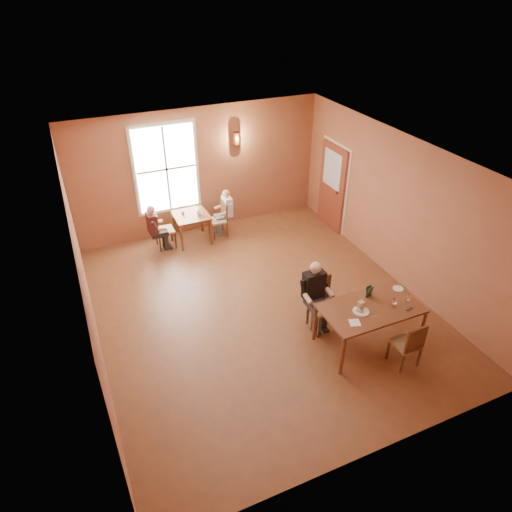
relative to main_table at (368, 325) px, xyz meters
name	(u,v)px	position (x,y,z in m)	size (l,w,h in m)	color
ground	(260,306)	(-1.29, 1.65, -0.39)	(6.00, 7.00, 0.01)	brown
wall_back	(200,171)	(-1.29, 5.15, 1.11)	(6.00, 0.04, 3.00)	brown
wall_front	(382,379)	(-1.29, -1.85, 1.11)	(6.00, 0.04, 3.00)	brown
wall_left	(84,280)	(-4.29, 1.65, 1.11)	(0.04, 7.00, 3.00)	brown
wall_right	(397,209)	(1.71, 1.65, 1.11)	(0.04, 7.00, 3.00)	brown
ceiling	(261,159)	(-1.29, 1.65, 2.61)	(6.00, 7.00, 0.04)	white
window	(166,169)	(-2.09, 5.10, 1.31)	(1.36, 0.10, 1.96)	white
door	(332,187)	(1.65, 3.95, 0.66)	(0.12, 1.04, 2.10)	maroon
wall_sconce	(236,138)	(-0.39, 5.05, 1.81)	(0.16, 0.16, 0.28)	brown
main_table	(368,325)	(0.00, 0.00, 0.00)	(1.68, 0.95, 0.79)	brown
chair_diner_main	(324,306)	(-0.50, 0.65, 0.11)	(0.44, 0.44, 1.01)	#4C2310
diner_main	(325,301)	(-0.50, 0.62, 0.23)	(0.50, 0.50, 1.25)	#3F2E23
chair_empty	(406,343)	(0.27, -0.65, 0.05)	(0.39, 0.39, 0.88)	#411C0D
plate_food	(361,311)	(-0.23, -0.03, 0.41)	(0.27, 0.27, 0.04)	white
sandwich	(361,305)	(-0.18, 0.06, 0.45)	(0.09, 0.09, 0.11)	tan
goblet_b	(408,299)	(0.62, -0.15, 0.48)	(0.07, 0.07, 0.18)	white
goblet_c	(394,303)	(0.35, -0.14, 0.48)	(0.07, 0.07, 0.18)	white
menu_stand	(369,291)	(0.13, 0.26, 0.50)	(0.13, 0.06, 0.21)	#234128
knife	(375,316)	(-0.08, -0.21, 0.40)	(0.21, 0.02, 0.00)	white
napkin	(355,323)	(-0.48, -0.22, 0.40)	(0.17, 0.17, 0.01)	white
side_plate	(398,289)	(0.74, 0.23, 0.40)	(0.18, 0.18, 0.01)	white
sunglasses	(410,309)	(0.55, -0.31, 0.40)	(0.13, 0.04, 0.02)	black
second_table	(192,228)	(-1.74, 4.61, -0.05)	(0.79, 0.79, 0.70)	brown
chair_diner_white	(218,219)	(-1.09, 4.61, 0.04)	(0.38, 0.38, 0.86)	#462511
diner_white	(219,215)	(-1.06, 4.61, 0.15)	(0.43, 0.43, 1.09)	white
chair_diner_maroon	(165,229)	(-2.39, 4.61, 0.06)	(0.40, 0.40, 0.91)	brown
diner_maroon	(163,226)	(-2.42, 4.61, 0.16)	(0.44, 0.44, 1.10)	maroon
cup_a	(199,213)	(-1.56, 4.51, 0.35)	(0.12, 0.12, 0.09)	silver
cup_b	(183,213)	(-1.91, 4.69, 0.34)	(0.09, 0.09, 0.08)	silver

